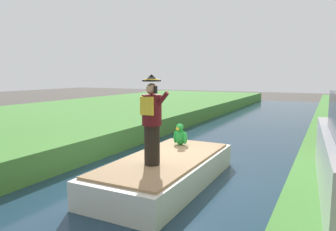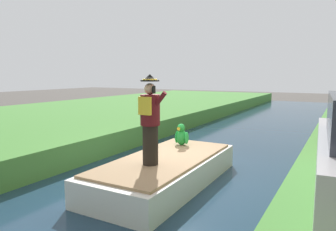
{
  "view_description": "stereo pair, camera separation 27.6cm",
  "coord_description": "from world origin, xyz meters",
  "views": [
    {
      "loc": [
        3.19,
        -6.47,
        2.56
      ],
      "look_at": [
        -0.11,
        -0.12,
        1.61
      ],
      "focal_mm": 33.43,
      "sensor_mm": 36.0,
      "label": 1
    },
    {
      "loc": [
        3.43,
        -6.34,
        2.56
      ],
      "look_at": [
        -0.11,
        -0.12,
        1.61
      ],
      "focal_mm": 33.43,
      "sensor_mm": 36.0,
      "label": 2
    }
  ],
  "objects": [
    {
      "name": "parrot_plush",
      "position": [
        -0.24,
        0.82,
        0.95
      ],
      "size": [
        0.36,
        0.35,
        0.57
      ],
      "color": "green",
      "rests_on": "boat"
    },
    {
      "name": "canal_water",
      "position": [
        0.0,
        0.0,
        0.05
      ],
      "size": [
        5.24,
        48.0,
        0.1
      ],
      "primitive_type": "cube",
      "color": "#1E384C",
      "rests_on": "ground"
    },
    {
      "name": "boat",
      "position": [
        0.0,
        -0.45,
        0.4
      ],
      "size": [
        1.84,
        4.22,
        0.61
      ],
      "color": "silver",
      "rests_on": "canal_water"
    },
    {
      "name": "ground_plane",
      "position": [
        0.0,
        0.0,
        0.0
      ],
      "size": [
        80.0,
        80.0,
        0.0
      ],
      "primitive_type": "plane",
      "color": "#4C4742"
    },
    {
      "name": "person_pirate",
      "position": [
        0.01,
        -1.08,
        1.64
      ],
      "size": [
        0.61,
        0.42,
        1.85
      ],
      "rotation": [
        0.0,
        0.0,
        0.02
      ],
      "color": "black",
      "rests_on": "boat"
    }
  ]
}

